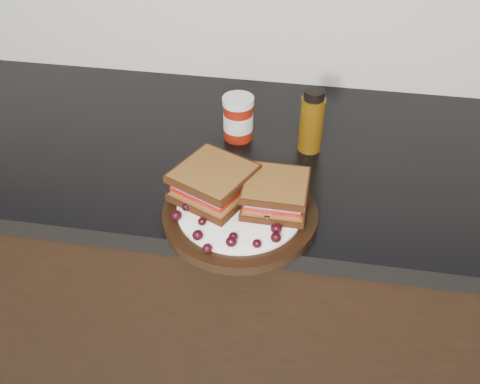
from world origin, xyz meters
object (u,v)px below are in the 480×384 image
object	(u,v)px
sandwich_left	(214,183)
oil_bottle	(312,121)
condiment_jar	(238,118)
plate	(240,214)

from	to	relation	value
sandwich_left	oil_bottle	distance (m)	0.27
oil_bottle	condiment_jar	bearing A→B (deg)	173.85
sandwich_left	oil_bottle	xyz separation A→B (m)	(0.16, 0.21, 0.02)
plate	condiment_jar	world-z (taller)	condiment_jar
oil_bottle	plate	bearing A→B (deg)	-114.27
sandwich_left	condiment_jar	world-z (taller)	condiment_jar
plate	oil_bottle	xyz separation A→B (m)	(0.11, 0.24, 0.06)
plate	condiment_jar	size ratio (longest dim) A/B	2.85
sandwich_left	oil_bottle	bearing A→B (deg)	77.75
sandwich_left	oil_bottle	world-z (taller)	oil_bottle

